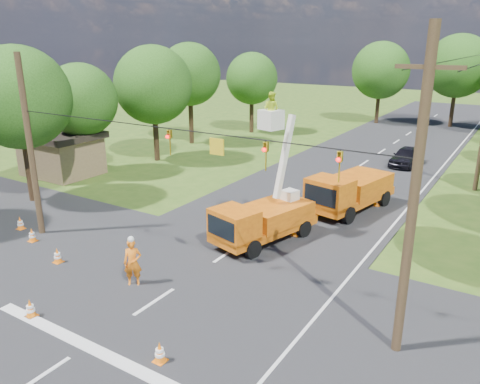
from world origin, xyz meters
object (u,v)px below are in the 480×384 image
Objects in this scene: tree_left_f at (252,79)px; shed at (61,153)px; distant_car at (406,156)px; traffic_cone_0 at (30,308)px; traffic_cone_7 at (377,200)px; tree_left_b at (19,98)px; tree_left_c at (81,100)px; traffic_cone_5 at (32,235)px; bucket_truck at (263,212)px; traffic_cone_2 at (295,229)px; traffic_cone_3 at (316,210)px; tree_far_a at (381,70)px; ground_worker at (133,263)px; tree_left_d at (153,85)px; pole_right_near at (414,199)px; pole_left at (30,148)px; traffic_cone_6 at (20,223)px; tree_left_e at (190,74)px; tree_far_b at (458,66)px; traffic_cone_4 at (57,256)px; second_truck at (349,191)px.

shed is at bearing -98.28° from tree_left_f.
distant_car is 6.19× the size of traffic_cone_0.
traffic_cone_7 is 0.08× the size of tree_left_b.
traffic_cone_5 is at bearing -52.70° from tree_left_c.
traffic_cone_2 is at bearing 69.01° from bucket_truck.
traffic_cone_3 is 0.07× the size of tree_far_a.
ground_worker is 0.21× the size of tree_left_d.
pole_right_near reaches higher than pole_left.
traffic_cone_2 is at bearing 30.51° from pole_left.
pole_right_near is at bearing 3.06° from traffic_cone_5.
traffic_cone_7 is 31.52m from tree_far_a.
tree_left_d reaches higher than tree_left_f.
pole_right_near is at bearing 0.83° from traffic_cone_6.
shed is (-19.74, 1.38, 1.26)m from traffic_cone_2.
traffic_cone_5 is 4.28m from pole_left.
ground_worker reaches higher than traffic_cone_2.
traffic_cone_0 is 1.00× the size of traffic_cone_7.
distant_car is 17.59m from traffic_cone_2.
tree_left_f is at bearing 75.96° from ground_worker.
tree_left_c is at bearing 108.26° from ground_worker.
ground_worker is at bearing -34.95° from tree_left_c.
pole_left is at bearing -138.03° from traffic_cone_3.
traffic_cone_3 is 22.77m from tree_left_e.
tree_far_b is (1.26, 38.38, 6.45)m from traffic_cone_2.
distant_car is at bearing 78.25° from traffic_cone_0.
tree_left_d is (-18.92, 1.66, 5.77)m from traffic_cone_7.
pole_left is at bearing -43.26° from shed.
shed is at bearing -174.54° from traffic_cone_3.
distant_car is 0.52× the size of tree_left_f.
traffic_cone_6 is 0.07× the size of tree_far_a.
pole_left is (-11.24, -6.62, 4.14)m from traffic_cone_2.
tree_left_b is (-17.50, -21.16, 5.56)m from distant_car.
traffic_cone_6 is at bearing 161.35° from traffic_cone_5.
traffic_cone_4 is 18.02m from traffic_cone_7.
tree_left_e reaches higher than tree_left_d.
shed is at bearing -173.57° from bucket_truck.
ground_worker is at bearing -57.04° from tree_left_e.
traffic_cone_5 is 47.89m from tree_far_b.
tree_far_b reaches higher than traffic_cone_3.
traffic_cone_7 is 0.08× the size of pole_left.
pole_left is (-12.20, -11.61, 3.27)m from second_truck.
tree_left_d is at bearing 174.98° from traffic_cone_7.
tree_left_d is 0.97× the size of tree_far_a.
tree_left_c reaches higher than traffic_cone_0.
traffic_cone_4 and traffic_cone_6 have the same top height.
tree_left_b is 27.01m from tree_left_f.
pole_right_near is at bearing -32.55° from tree_left_d.
pole_left is 6.10m from tree_left_b.
traffic_cone_5 is at bearing -95.12° from tree_far_a.
second_truck is at bearing 116.55° from pole_right_near.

